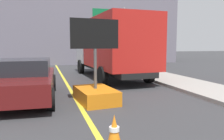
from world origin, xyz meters
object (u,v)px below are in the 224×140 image
(traffic_cone_mid_lane, at_px, (114,132))
(arrow_board_trailer, at_px, (95,88))
(box_truck, at_px, (112,46))
(highway_guide_sign, at_px, (115,26))
(pickup_car, at_px, (23,80))

(traffic_cone_mid_lane, bearing_deg, arrow_board_trailer, 83.13)
(box_truck, xyz_separation_m, traffic_cone_mid_lane, (-2.46, -8.27, -1.49))
(highway_guide_sign, bearing_deg, box_truck, -109.12)
(arrow_board_trailer, bearing_deg, traffic_cone_mid_lane, -96.87)
(pickup_car, xyz_separation_m, traffic_cone_mid_lane, (1.90, -4.37, -0.39))
(box_truck, distance_m, highway_guide_sign, 6.63)
(highway_guide_sign, height_order, traffic_cone_mid_lane, highway_guide_sign)
(arrow_board_trailer, bearing_deg, pickup_car, 156.33)
(arrow_board_trailer, bearing_deg, highway_guide_sign, 69.23)
(arrow_board_trailer, distance_m, pickup_car, 2.52)
(highway_guide_sign, bearing_deg, traffic_cone_mid_lane, -107.67)
(pickup_car, bearing_deg, highway_guide_sign, 57.03)
(box_truck, xyz_separation_m, pickup_car, (-4.36, -3.90, -1.10))
(arrow_board_trailer, bearing_deg, box_truck, 67.25)
(highway_guide_sign, relative_size, traffic_cone_mid_lane, 7.96)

